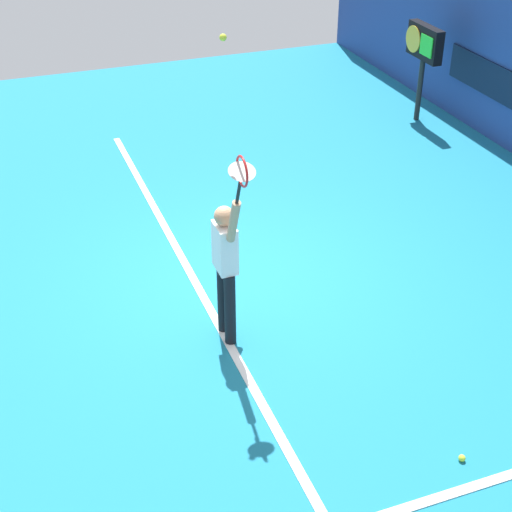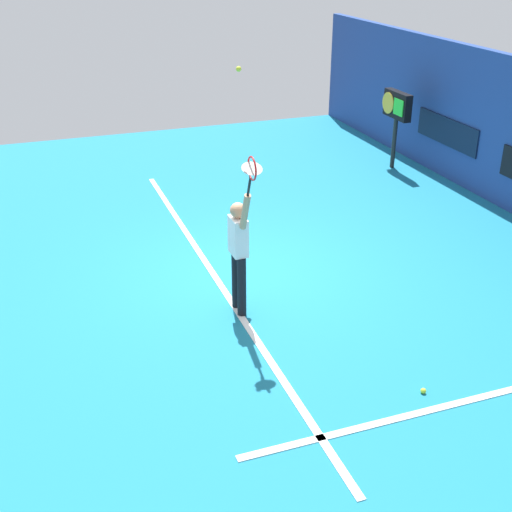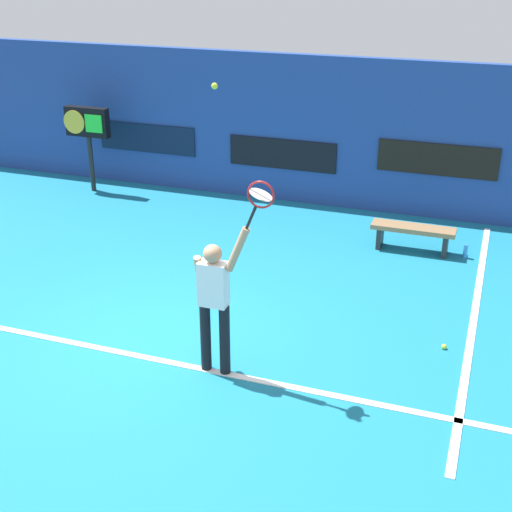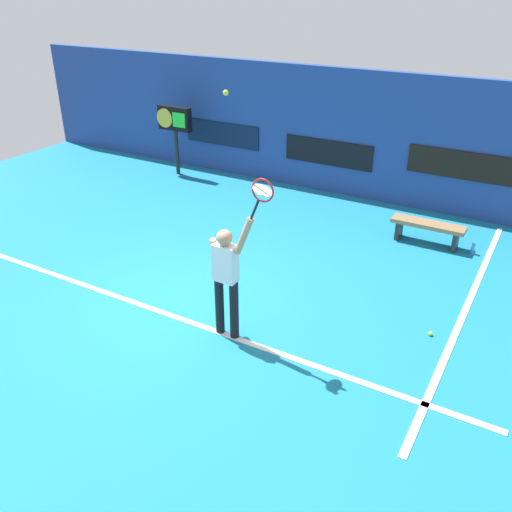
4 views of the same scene
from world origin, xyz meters
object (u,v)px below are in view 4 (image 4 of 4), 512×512
object	(u,v)px
court_bench	(428,228)
spare_ball	(430,334)
tennis_player	(226,275)
water_bottle	(473,248)
tennis_ball	(226,93)
scoreboard_clock	(175,122)
tennis_racket	(262,193)

from	to	relation	value
court_bench	spare_ball	bearing A→B (deg)	-74.27
tennis_player	water_bottle	xyz separation A→B (m)	(2.62, 4.53, -0.89)
tennis_ball	water_bottle	distance (m)	6.19
court_bench	water_bottle	distance (m)	0.91
tennis_ball	scoreboard_clock	size ratio (longest dim) A/B	0.04
spare_ball	water_bottle	bearing A→B (deg)	89.59
tennis_racket	water_bottle	distance (m)	5.44
scoreboard_clock	spare_ball	xyz separation A→B (m)	(7.69, -4.02, -1.35)
court_bench	water_bottle	world-z (taller)	court_bench
spare_ball	tennis_player	bearing A→B (deg)	-150.59
scoreboard_clock	court_bench	distance (m)	6.97
tennis_player	scoreboard_clock	world-z (taller)	tennis_player
scoreboard_clock	spare_ball	distance (m)	8.78
tennis_ball	court_bench	size ratio (longest dim) A/B	0.05
tennis_ball	scoreboard_clock	world-z (taller)	tennis_ball
court_bench	water_bottle	size ratio (longest dim) A/B	5.83
tennis_racket	scoreboard_clock	world-z (taller)	tennis_racket
tennis_racket	spare_ball	xyz separation A→B (m)	(2.03, 1.47, -2.29)
tennis_racket	water_bottle	size ratio (longest dim) A/B	2.60
tennis_racket	spare_ball	world-z (taller)	tennis_racket
court_bench	spare_ball	world-z (taller)	court_bench
scoreboard_clock	court_bench	bearing A→B (deg)	-7.98
water_bottle	tennis_ball	bearing A→B (deg)	-119.42
tennis_ball	water_bottle	size ratio (longest dim) A/B	0.28
tennis_ball	scoreboard_clock	bearing A→B (deg)	133.26
tennis_player	water_bottle	world-z (taller)	tennis_player
tennis_ball	water_bottle	world-z (taller)	tennis_ball
scoreboard_clock	water_bottle	world-z (taller)	scoreboard_clock
scoreboard_clock	spare_ball	bearing A→B (deg)	-27.63
spare_ball	court_bench	bearing A→B (deg)	105.73
tennis_player	spare_ball	world-z (taller)	tennis_player
court_bench	spare_ball	xyz separation A→B (m)	(0.86, -3.07, -0.30)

